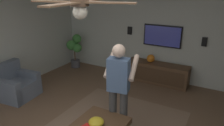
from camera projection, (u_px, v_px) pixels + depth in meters
name	position (u px, v px, depth m)	size (l,w,h in m)	color
wall_back_tv	(161.00, 33.00, 5.80)	(0.10, 6.42, 2.65)	#B2B7AD
armchair	(16.00, 86.00, 5.08)	(0.89, 0.90, 0.82)	slate
media_console	(157.00, 73.00, 5.85)	(0.45, 1.70, 0.55)	#513823
tv	(162.00, 36.00, 5.72)	(0.05, 1.03, 0.58)	black
person_standing	(119.00, 84.00, 3.65)	(0.60, 0.61, 1.64)	#3F3F3F
potted_plant_tall	(75.00, 47.00, 6.82)	(0.44, 0.47, 1.10)	#4C4C51
bowl	(96.00, 122.00, 3.42)	(0.25, 0.25, 0.11)	gold
vase_round	(151.00, 58.00, 5.83)	(0.22, 0.22, 0.22)	orange
wall_speaker_left	(204.00, 42.00, 5.25)	(0.06, 0.12, 0.22)	black
wall_speaker_right	(130.00, 31.00, 6.17)	(0.06, 0.12, 0.22)	black
ceiling_fan	(80.00, 5.00, 2.25)	(1.20, 1.20, 0.46)	#4C3828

